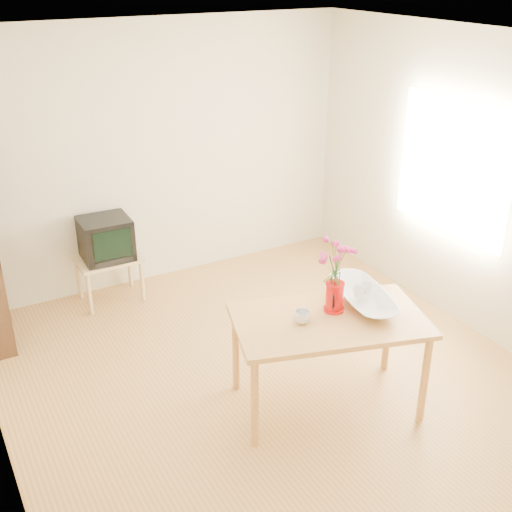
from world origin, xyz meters
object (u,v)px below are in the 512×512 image
table (329,328)px  bowl (364,273)px  television (105,238)px  pitcher (334,298)px  mug (302,317)px

table → bowl: (0.36, 0.09, 0.32)m
bowl → television: (-1.27, 2.30, -0.32)m
television → table: bearing=-67.3°
pitcher → television: (-1.00, 2.31, -0.19)m
pitcher → television: pitcher is taller
pitcher → bowl: (0.27, 0.01, 0.13)m
table → mug: 0.25m
table → pitcher: (0.09, 0.08, 0.19)m
mug → table: bearing=-173.5°
table → bowl: bowl is taller
table → mug: bearing=-176.3°
table → mug: (-0.20, 0.05, 0.13)m
pitcher → mug: pitcher is taller
table → pitcher: pitcher is taller
pitcher → mug: 0.30m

